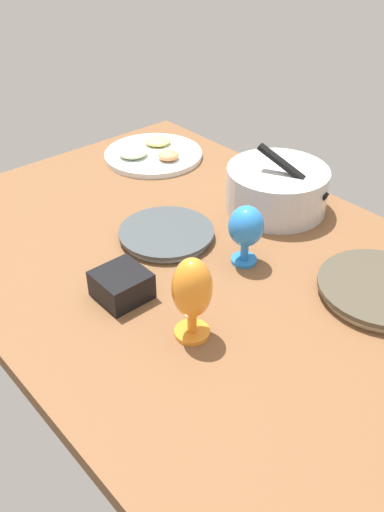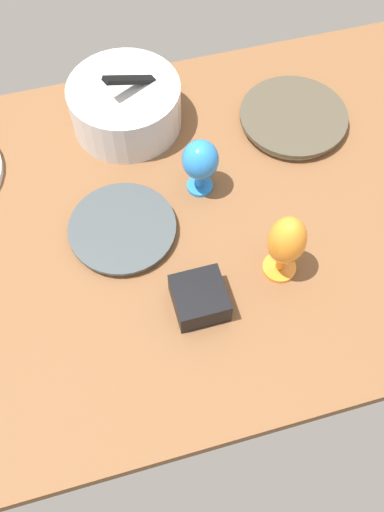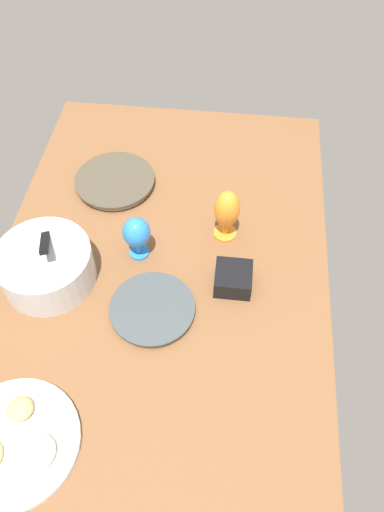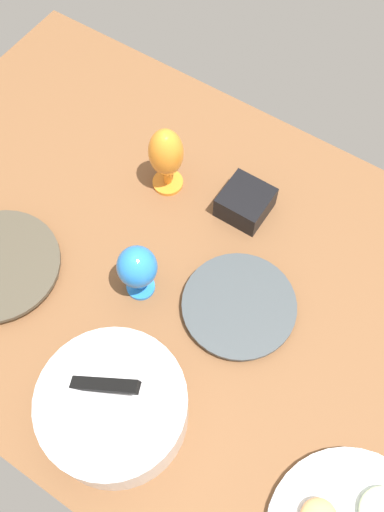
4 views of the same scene
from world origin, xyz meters
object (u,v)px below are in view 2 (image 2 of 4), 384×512
Objects in this scene: dinner_plate_right at (293,118)px; hurricane_glass_blue at (200,162)px; hurricane_glass_orange at (286,243)px; square_bowl_black at (200,297)px; mixing_bowl at (125,104)px; dinner_plate_left at (123,230)px.

hurricane_glass_blue is (-29.34, -13.85, 8.16)cm from dinner_plate_right.
hurricane_glass_orange is 21.52cm from square_bowl_black.
dinner_plate_right is 43.72cm from mixing_bowl.
hurricane_glass_orange is at bearing -114.45° from dinner_plate_right.
square_bowl_black is at bearing -169.17° from hurricane_glass_orange.
hurricane_glass_orange reaches higher than dinner_plate_left.
hurricane_glass_blue is at bearing -63.79° from mixing_bowl.
mixing_bowl is at bearing 75.92° from dinner_plate_left.
mixing_bowl reaches higher than square_bowl_black.
mixing_bowl is at bearing 164.55° from dinner_plate_right.
mixing_bowl is 28.50cm from hurricane_glass_blue.
dinner_plate_right is 1.82× the size of hurricane_glass_blue.
dinner_plate_left is 0.89× the size of dinner_plate_right.
mixing_bowl is 1.53× the size of hurricane_glass_orange.
hurricane_glass_orange reaches higher than square_bowl_black.
dinner_plate_left is 23.85cm from hurricane_glass_blue.
dinner_plate_left is 54.70cm from dinner_plate_right.
square_bowl_black is at bearing -86.16° from mixing_bowl.
square_bowl_black reaches higher than dinner_plate_left.
dinner_plate_right reaches higher than dinner_plate_left.
hurricane_glass_orange is at bearing 10.83° from square_bowl_black.
square_bowl_black is at bearing -106.09° from hurricane_glass_blue.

